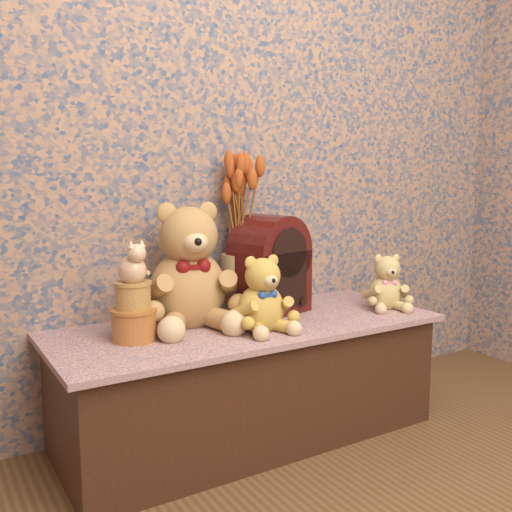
{
  "coord_description": "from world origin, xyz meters",
  "views": [
    {
      "loc": [
        -0.97,
        -0.41,
        0.92
      ],
      "look_at": [
        0.0,
        1.19,
        0.65
      ],
      "focal_mm": 39.99,
      "sensor_mm": 36.0,
      "label": 1
    }
  ],
  "objects_px": {
    "cat_figurine": "(132,260)",
    "ceramic_vase": "(239,283)",
    "teddy_large": "(188,259)",
    "teddy_small": "(386,279)",
    "cathedral_radio": "(270,264)",
    "biscuit_tin_lower": "(134,325)",
    "teddy_medium": "(261,290)"
  },
  "relations": [
    {
      "from": "cat_figurine",
      "to": "ceramic_vase",
      "type": "bearing_deg",
      "value": 11.51
    },
    {
      "from": "teddy_large",
      "to": "teddy_small",
      "type": "height_order",
      "value": "teddy_large"
    },
    {
      "from": "teddy_small",
      "to": "cat_figurine",
      "type": "xyz_separation_m",
      "value": [
        -0.97,
        0.08,
        0.14
      ]
    },
    {
      "from": "teddy_small",
      "to": "cat_figurine",
      "type": "relative_size",
      "value": 1.65
    },
    {
      "from": "cathedral_radio",
      "to": "ceramic_vase",
      "type": "height_order",
      "value": "cathedral_radio"
    },
    {
      "from": "ceramic_vase",
      "to": "cat_figurine",
      "type": "distance_m",
      "value": 0.51
    },
    {
      "from": "teddy_large",
      "to": "biscuit_tin_lower",
      "type": "bearing_deg",
      "value": -147.39
    },
    {
      "from": "teddy_medium",
      "to": "teddy_small",
      "type": "height_order",
      "value": "teddy_medium"
    },
    {
      "from": "cathedral_radio",
      "to": "biscuit_tin_lower",
      "type": "bearing_deg",
      "value": 175.63
    },
    {
      "from": "teddy_medium",
      "to": "cat_figurine",
      "type": "distance_m",
      "value": 0.43
    },
    {
      "from": "cathedral_radio",
      "to": "cat_figurine",
      "type": "xyz_separation_m",
      "value": [
        -0.56,
        -0.09,
        0.07
      ]
    },
    {
      "from": "cathedral_radio",
      "to": "biscuit_tin_lower",
      "type": "relative_size",
      "value": 2.69
    },
    {
      "from": "teddy_small",
      "to": "cat_figurine",
      "type": "distance_m",
      "value": 0.99
    },
    {
      "from": "cathedral_radio",
      "to": "biscuit_tin_lower",
      "type": "xyz_separation_m",
      "value": [
        -0.56,
        -0.09,
        -0.13
      ]
    },
    {
      "from": "teddy_large",
      "to": "cat_figurine",
      "type": "height_order",
      "value": "teddy_large"
    },
    {
      "from": "ceramic_vase",
      "to": "biscuit_tin_lower",
      "type": "xyz_separation_m",
      "value": [
        -0.46,
        -0.16,
        -0.06
      ]
    },
    {
      "from": "teddy_large",
      "to": "biscuit_tin_lower",
      "type": "relative_size",
      "value": 3.31
    },
    {
      "from": "ceramic_vase",
      "to": "biscuit_tin_lower",
      "type": "bearing_deg",
      "value": -161.32
    },
    {
      "from": "teddy_medium",
      "to": "cat_figurine",
      "type": "bearing_deg",
      "value": 168.62
    },
    {
      "from": "teddy_small",
      "to": "ceramic_vase",
      "type": "distance_m",
      "value": 0.56
    },
    {
      "from": "teddy_large",
      "to": "biscuit_tin_lower",
      "type": "height_order",
      "value": "teddy_large"
    },
    {
      "from": "teddy_medium",
      "to": "ceramic_vase",
      "type": "bearing_deg",
      "value": 78.63
    },
    {
      "from": "teddy_large",
      "to": "ceramic_vase",
      "type": "bearing_deg",
      "value": 24.76
    },
    {
      "from": "cathedral_radio",
      "to": "teddy_large",
      "type": "bearing_deg",
      "value": 165.93
    },
    {
      "from": "teddy_medium",
      "to": "teddy_small",
      "type": "bearing_deg",
      "value": 3.94
    },
    {
      "from": "ceramic_vase",
      "to": "biscuit_tin_lower",
      "type": "height_order",
      "value": "ceramic_vase"
    },
    {
      "from": "cathedral_radio",
      "to": "ceramic_vase",
      "type": "distance_m",
      "value": 0.13
    },
    {
      "from": "ceramic_vase",
      "to": "teddy_medium",
      "type": "bearing_deg",
      "value": -103.65
    },
    {
      "from": "cat_figurine",
      "to": "teddy_medium",
      "type": "bearing_deg",
      "value": -20.82
    },
    {
      "from": "teddy_medium",
      "to": "teddy_large",
      "type": "bearing_deg",
      "value": 134.39
    },
    {
      "from": "teddy_medium",
      "to": "teddy_small",
      "type": "relative_size",
      "value": 1.19
    },
    {
      "from": "teddy_medium",
      "to": "cathedral_radio",
      "type": "distance_m",
      "value": 0.25
    }
  ]
}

